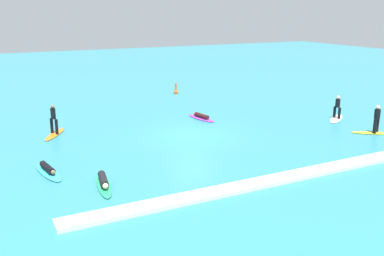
# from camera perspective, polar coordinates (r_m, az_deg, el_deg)

# --- Properties ---
(ground_plane) EXTENTS (120.00, 120.00, 0.00)m
(ground_plane) POSITION_cam_1_polar(r_m,az_deg,el_deg) (26.36, 0.00, -1.05)
(ground_plane) COLOR teal
(ground_plane) RESTS_ON ground
(surfer_on_purple_board) EXTENTS (1.14, 2.82, 0.37)m
(surfer_on_purple_board) POSITION_cam_1_polar(r_m,az_deg,el_deg) (30.48, 1.21, 1.45)
(surfer_on_purple_board) COLOR purple
(surfer_on_purple_board) RESTS_ON ground_plane
(surfer_on_yellow_board) EXTENTS (2.65, 2.13, 1.79)m
(surfer_on_yellow_board) POSITION_cam_1_polar(r_m,az_deg,el_deg) (29.01, 22.94, 0.36)
(surfer_on_yellow_board) COLOR yellow
(surfer_on_yellow_board) RESTS_ON ground_plane
(surfer_on_orange_board) EXTENTS (1.93, 2.76, 1.86)m
(surfer_on_orange_board) POSITION_cam_1_polar(r_m,az_deg,el_deg) (27.79, -17.58, 0.15)
(surfer_on_orange_board) COLOR orange
(surfer_on_orange_board) RESTS_ON ground_plane
(surfer_on_green_board) EXTENTS (1.05, 3.09, 0.44)m
(surfer_on_green_board) POSITION_cam_1_polar(r_m,az_deg,el_deg) (19.41, -11.50, -6.99)
(surfer_on_green_board) COLOR #23B266
(surfer_on_green_board) RESTS_ON ground_plane
(surfer_on_teal_board) EXTENTS (1.14, 2.98, 0.41)m
(surfer_on_teal_board) POSITION_cam_1_polar(r_m,az_deg,el_deg) (21.53, -18.32, -5.29)
(surfer_on_teal_board) COLOR #33C6CC
(surfer_on_teal_board) RESTS_ON ground_plane
(surfer_on_white_board) EXTENTS (2.73, 2.26, 1.66)m
(surfer_on_white_board) POSITION_cam_1_polar(r_m,az_deg,el_deg) (31.96, 18.42, 1.86)
(surfer_on_white_board) COLOR white
(surfer_on_white_board) RESTS_ON ground_plane
(marker_buoy) EXTENTS (0.42, 0.42, 1.03)m
(marker_buoy) POSITION_cam_1_polar(r_m,az_deg,el_deg) (39.72, -2.11, 4.81)
(marker_buoy) COLOR #E55119
(marker_buoy) RESTS_ON ground_plane
(wave_crest) EXTENTS (19.01, 0.90, 0.18)m
(wave_crest) POSITION_cam_1_polar(r_m,az_deg,el_deg) (19.82, 10.77, -6.68)
(wave_crest) COLOR white
(wave_crest) RESTS_ON ground_plane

